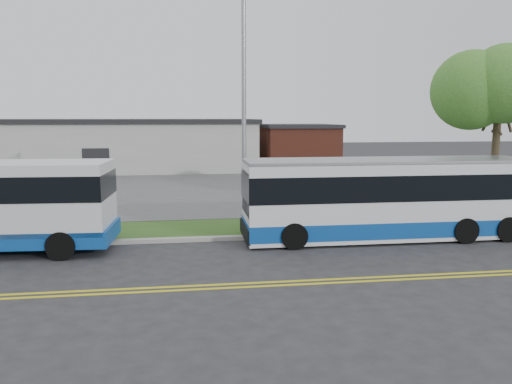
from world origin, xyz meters
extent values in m
plane|color=#28282B|center=(0.00, 0.00, 0.00)|extent=(140.00, 140.00, 0.00)
cube|color=gold|center=(0.00, -3.85, 0.01)|extent=(70.00, 0.12, 0.01)
cube|color=gold|center=(0.00, -4.15, 0.01)|extent=(70.00, 0.12, 0.01)
cube|color=#9E9B93|center=(0.00, 1.10, 0.07)|extent=(80.00, 0.30, 0.15)
cube|color=#294316|center=(0.00, 2.90, 0.05)|extent=(80.00, 3.30, 0.10)
cube|color=#4C4C4F|center=(0.00, 17.00, 0.05)|extent=(80.00, 25.00, 0.10)
cube|color=#9E9E99|center=(-6.00, 27.00, 2.00)|extent=(25.00, 10.00, 4.00)
cube|color=black|center=(-6.00, 27.00, 4.17)|extent=(25.40, 10.40, 0.35)
cube|color=black|center=(-6.00, 22.05, 1.10)|extent=(2.00, 0.15, 2.20)
cube|color=brown|center=(10.50, 26.00, 1.80)|extent=(6.00, 7.00, 3.60)
cube|color=black|center=(10.50, 26.00, 3.75)|extent=(6.30, 7.30, 0.30)
cylinder|color=#33291C|center=(14.00, 3.00, 2.48)|extent=(0.32, 0.32, 4.76)
ellipsoid|color=#386222|center=(14.00, 3.00, 6.22)|extent=(5.20, 5.20, 4.42)
cylinder|color=gray|center=(3.00, 2.80, 4.85)|extent=(0.18, 0.18, 9.50)
cube|color=#0D4191|center=(-5.58, 0.58, 0.61)|extent=(7.66, 2.95, 0.55)
cube|color=silver|center=(-4.36, 0.52, 1.88)|extent=(5.01, 2.81, 2.33)
cube|color=black|center=(-4.36, 0.52, 2.27)|extent=(5.03, 2.85, 0.83)
cylinder|color=black|center=(-3.32, -0.74, 0.47)|extent=(0.95, 0.36, 0.93)
cylinder|color=black|center=(-3.19, 1.65, 0.47)|extent=(0.95, 0.36, 0.93)
cube|color=silver|center=(8.13, 0.60, 1.51)|extent=(10.71, 2.50, 2.82)
cube|color=#0D4191|center=(8.13, 0.60, 0.53)|extent=(10.73, 2.52, 0.58)
cube|color=black|center=(8.13, 0.60, 2.04)|extent=(10.75, 2.54, 0.92)
cube|color=black|center=(2.83, 0.63, 1.85)|extent=(0.11, 2.24, 1.56)
cube|color=black|center=(2.77, 0.63, 0.44)|extent=(0.13, 2.43, 0.49)
cube|color=gray|center=(8.13, 0.60, 2.94)|extent=(10.71, 2.50, 0.12)
cylinder|color=black|center=(4.33, -0.52, 0.47)|extent=(0.94, 0.32, 0.93)
cylinder|color=black|center=(4.35, 1.77, 0.47)|extent=(0.94, 0.32, 0.93)
cylinder|color=black|center=(10.65, -0.56, 0.47)|extent=(0.94, 0.32, 0.93)
cylinder|color=black|center=(10.67, 1.73, 0.47)|extent=(0.94, 0.32, 0.93)
cylinder|color=black|center=(12.31, -0.57, 0.47)|extent=(0.94, 0.32, 0.93)
cylinder|color=black|center=(12.32, 1.72, 0.47)|extent=(0.94, 0.32, 0.93)
imported|color=white|center=(-10.12, 15.69, 0.70)|extent=(2.03, 4.25, 1.20)
camera|label=1|loc=(0.66, -16.93, 4.53)|focal=35.00mm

